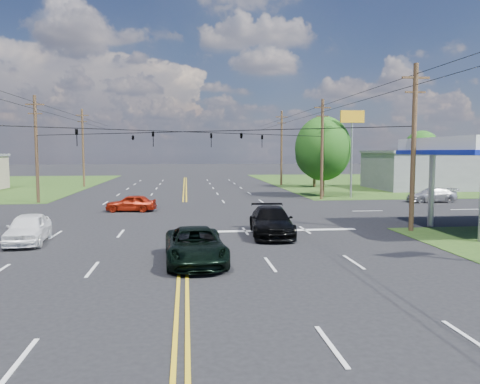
{
  "coord_description": "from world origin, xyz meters",
  "views": [
    {
      "loc": [
        0.16,
        -22.32,
        4.57
      ],
      "look_at": [
        3.43,
        6.0,
        2.1
      ],
      "focal_mm": 35.0,
      "sensor_mm": 36.0,
      "label": 1
    }
  ],
  "objects": [
    {
      "name": "polesign_ne",
      "position": [
        16.28,
        22.0,
        6.74
      ],
      "size": [
        2.36,
        0.29,
        8.56
      ],
      "color": "#A5A5AA",
      "rests_on": "ground"
    },
    {
      "name": "tree_far_r",
      "position": [
        34.0,
        42.0,
        4.54
      ],
      "size": [
        5.32,
        5.32,
        7.63
      ],
      "color": "#3E281A",
      "rests_on": "ground"
    },
    {
      "name": "tree_right_a",
      "position": [
        14.0,
        24.0,
        4.87
      ],
      "size": [
        5.7,
        5.7,
        8.18
      ],
      "color": "#3E281A",
      "rests_on": "ground"
    },
    {
      "name": "pole_ne",
      "position": [
        13.0,
        21.0,
        4.92
      ],
      "size": [
        1.6,
        0.28,
        9.5
      ],
      "color": "#3E281A",
      "rests_on": "ground"
    },
    {
      "name": "ground",
      "position": [
        0.0,
        12.0,
        0.0
      ],
      "size": [
        280.0,
        280.0,
        0.0
      ],
      "primitive_type": "plane",
      "color": "black",
      "rests_on": "ground"
    },
    {
      "name": "tree_right_b",
      "position": [
        16.5,
        36.0,
        4.22
      ],
      "size": [
        4.94,
        4.94,
        7.09
      ],
      "color": "#3E281A",
      "rests_on": "ground"
    },
    {
      "name": "sedan_red",
      "position": [
        -4.05,
        13.88,
        0.65
      ],
      "size": [
        3.93,
        1.91,
        1.29
      ],
      "primitive_type": "imported",
      "rotation": [
        0.0,
        0.0,
        -1.67
      ],
      "color": "#9F1E0B",
      "rests_on": "ground"
    },
    {
      "name": "suv_black",
      "position": [
        4.74,
        2.52,
        0.78
      ],
      "size": [
        2.58,
        5.52,
        1.56
      ],
      "primitive_type": "imported",
      "rotation": [
        0.0,
        0.0,
        -0.07
      ],
      "color": "black",
      "rests_on": "ground"
    },
    {
      "name": "pickup_white",
      "position": [
        -7.72,
        1.84,
        0.74
      ],
      "size": [
        2.2,
        4.52,
        1.49
      ],
      "primitive_type": "imported",
      "rotation": [
        0.0,
        0.0,
        0.1
      ],
      "color": "white",
      "rests_on": "ground"
    },
    {
      "name": "grass_ne",
      "position": [
        35.0,
        44.0,
        0.0
      ],
      "size": [
        46.0,
        48.0,
        0.03
      ],
      "primitive_type": "cube",
      "color": "#244315",
      "rests_on": "ground"
    },
    {
      "name": "retail_ne",
      "position": [
        30.0,
        32.0,
        2.2
      ],
      "size": [
        14.0,
        10.0,
        4.4
      ],
      "primitive_type": "cube",
      "color": "slate",
      "rests_on": "ground"
    },
    {
      "name": "power_lines",
      "position": [
        0.0,
        10.0,
        8.6
      ],
      "size": [
        26.04,
        100.0,
        0.64
      ],
      "color": "black",
      "rests_on": "ground"
    },
    {
      "name": "sedan_far",
      "position": [
        22.19,
        17.5,
        0.65
      ],
      "size": [
        4.49,
        1.85,
        1.3
      ],
      "primitive_type": "imported",
      "rotation": [
        0.0,
        0.0,
        -1.57
      ],
      "color": "#B6B5BB",
      "rests_on": "ground"
    },
    {
      "name": "stop_bar",
      "position": [
        5.0,
        4.0,
        0.0
      ],
      "size": [
        10.0,
        0.5,
        0.02
      ],
      "primitive_type": "cube",
      "color": "silver",
      "rests_on": "ground"
    },
    {
      "name": "pole_right_far",
      "position": [
        13.0,
        40.0,
        5.17
      ],
      "size": [
        1.6,
        0.28,
        10.0
      ],
      "color": "#3E281A",
      "rests_on": "ground"
    },
    {
      "name": "span_wire_signals",
      "position": [
        0.0,
        12.0,
        6.0
      ],
      "size": [
        26.0,
        18.0,
        1.13
      ],
      "color": "black",
      "rests_on": "ground"
    },
    {
      "name": "pickup_dkgreen",
      "position": [
        0.5,
        -3.33,
        0.72
      ],
      "size": [
        2.65,
        5.29,
        1.44
      ],
      "primitive_type": "imported",
      "rotation": [
        0.0,
        0.0,
        0.05
      ],
      "color": "black",
      "rests_on": "ground"
    },
    {
      "name": "pole_left_far",
      "position": [
        -13.0,
        40.0,
        5.17
      ],
      "size": [
        1.6,
        0.28,
        10.0
      ],
      "color": "#3E281A",
      "rests_on": "ground"
    },
    {
      "name": "pole_nw",
      "position": [
        -13.0,
        21.0,
        4.92
      ],
      "size": [
        1.6,
        0.28,
        9.5
      ],
      "color": "#3E281A",
      "rests_on": "ground"
    },
    {
      "name": "pole_se",
      "position": [
        13.0,
        3.0,
        4.92
      ],
      "size": [
        1.6,
        0.28,
        9.5
      ],
      "color": "#3E281A",
      "rests_on": "ground"
    }
  ]
}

